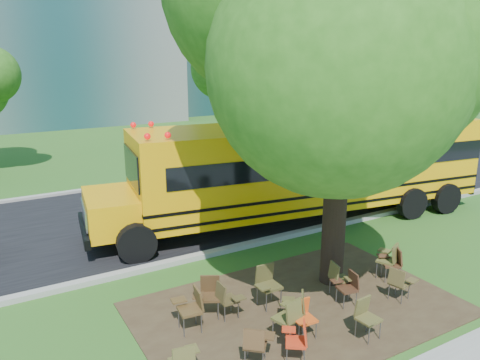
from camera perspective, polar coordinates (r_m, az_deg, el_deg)
ground at (r=10.70m, az=0.98°, el=-15.62°), size 160.00×160.00×0.00m
dirt_patch at (r=10.83m, az=7.11°, el=-15.26°), size 7.00×4.50×0.03m
asphalt_road at (r=16.53m, az=-11.63°, el=-4.39°), size 80.00×8.00×0.04m
kerb_near at (r=13.04m, az=-5.91°, el=-9.40°), size 80.00×0.25×0.14m
kerb_far at (r=20.29m, az=-15.37°, el=-0.80°), size 80.00×0.25×0.14m
bg_tree_3 at (r=25.31m, az=0.24°, el=14.22°), size 5.60×5.60×7.84m
bg_tree_4 at (r=29.44m, az=15.19°, el=12.52°), size 5.00×5.00×6.85m
main_tree at (r=10.78m, az=12.71°, el=18.22°), size 7.20×7.20×9.73m
school_bus at (r=15.76m, az=8.47°, el=1.84°), size 13.53×4.66×3.25m
chair_0 at (r=8.46m, az=-6.88°, el=-20.94°), size 0.59×0.49×0.83m
chair_1 at (r=8.82m, az=1.99°, el=-19.15°), size 0.71×0.56×0.83m
chair_2 at (r=9.02m, az=7.14°, el=-18.53°), size 0.54×0.68×0.80m
chair_3 at (r=9.68m, az=7.71°, el=-16.00°), size 0.53×0.47×0.79m
chair_4 at (r=9.50m, az=6.05°, el=-16.02°), size 0.63×0.66×0.93m
chair_5 at (r=9.86m, az=15.11°, el=-15.57°), size 0.56×0.54×0.85m
chair_6 at (r=10.93m, az=13.06°, el=-12.33°), size 0.48×0.59×0.81m
chair_7 at (r=11.39m, az=18.90°, el=-11.59°), size 0.58×0.56×0.82m
chair_8 at (r=9.81m, az=-5.90°, el=-14.89°), size 0.55×0.66×0.94m
chair_9 at (r=10.28m, az=-3.83°, el=-13.48°), size 0.74×0.58×0.89m
chair_10 at (r=10.16m, az=-1.68°, el=-14.10°), size 0.49×0.54×0.83m
chair_11 at (r=9.92m, az=6.99°, el=-15.03°), size 0.56×0.70×0.82m
chair_12 at (r=11.17m, az=11.99°, el=-11.44°), size 0.51×0.65×0.86m
chair_13 at (r=12.36m, az=17.81°, el=-8.92°), size 0.64×0.75×0.94m
chair_14 at (r=10.59m, az=3.28°, el=-12.27°), size 0.63×0.57×0.97m
chair_15 at (r=12.31m, az=18.17°, el=-9.30°), size 0.57×0.73×0.86m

